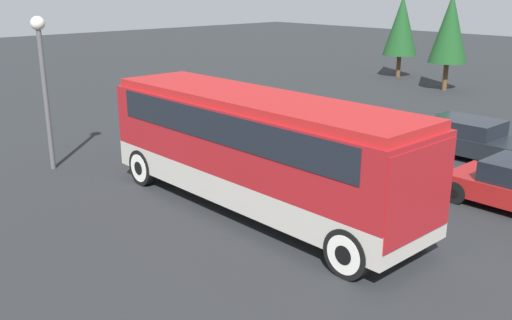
# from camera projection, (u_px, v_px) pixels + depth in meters

# --- Properties ---
(ground_plane) EXTENTS (120.00, 120.00, 0.00)m
(ground_plane) POSITION_uv_depth(u_px,v_px,m) (256.00, 210.00, 15.48)
(ground_plane) COLOR #26282B
(tour_bus) EXTENTS (9.85, 2.59, 3.15)m
(tour_bus) POSITION_uv_depth(u_px,v_px,m) (258.00, 143.00, 14.86)
(tour_bus) COLOR #B7B2A8
(tour_bus) RESTS_ON ground_plane
(parked_car_mid) EXTENTS (4.49, 1.98, 1.33)m
(parked_car_mid) POSITION_uv_depth(u_px,v_px,m) (468.00, 138.00, 20.20)
(parked_car_mid) COLOR black
(parked_car_mid) RESTS_ON ground_plane
(lamp_post) EXTENTS (0.44, 0.44, 4.94)m
(lamp_post) POSITION_uv_depth(u_px,v_px,m) (43.00, 69.00, 18.02)
(lamp_post) COLOR #515156
(lamp_post) RESTS_ON ground_plane
(tree_left) EXTENTS (2.22, 2.22, 5.27)m
(tree_left) POSITION_uv_depth(u_px,v_px,m) (401.00, 26.00, 37.06)
(tree_left) COLOR brown
(tree_left) RESTS_ON ground_plane
(tree_right) EXTENTS (2.17, 2.17, 5.49)m
(tree_right) POSITION_uv_depth(u_px,v_px,m) (450.00, 28.00, 32.14)
(tree_right) COLOR brown
(tree_right) RESTS_ON ground_plane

